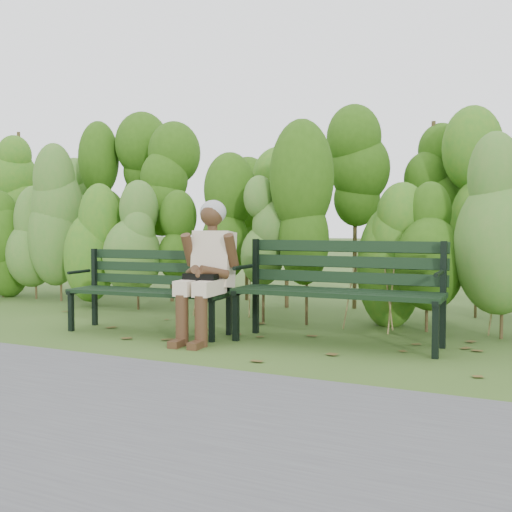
% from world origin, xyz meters
% --- Properties ---
extents(ground, '(80.00, 80.00, 0.00)m').
position_xyz_m(ground, '(0.00, 0.00, 0.00)').
color(ground, '#33511B').
extents(footpath, '(60.00, 2.50, 0.01)m').
position_xyz_m(footpath, '(0.00, -2.20, 0.01)').
color(footpath, '#474749').
rests_on(footpath, ground).
extents(hedge_band, '(11.04, 1.67, 2.42)m').
position_xyz_m(hedge_band, '(0.00, 1.86, 1.26)').
color(hedge_band, '#47381E').
rests_on(hedge_band, ground).
extents(leaf_litter, '(5.04, 2.30, 0.01)m').
position_xyz_m(leaf_litter, '(0.35, -0.13, 0.00)').
color(leaf_litter, brown).
rests_on(leaf_litter, ground).
extents(bench_left, '(1.62, 0.63, 0.79)m').
position_xyz_m(bench_left, '(-1.02, 0.16, 0.47)').
color(bench_left, black).
rests_on(bench_left, ground).
extents(bench_right, '(1.82, 0.62, 0.90)m').
position_xyz_m(bench_right, '(0.78, 0.41, 0.53)').
color(bench_right, black).
rests_on(bench_right, ground).
extents(seated_woman, '(0.53, 0.78, 1.27)m').
position_xyz_m(seated_woman, '(-0.34, 0.04, 0.70)').
color(seated_woman, beige).
rests_on(seated_woman, ground).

